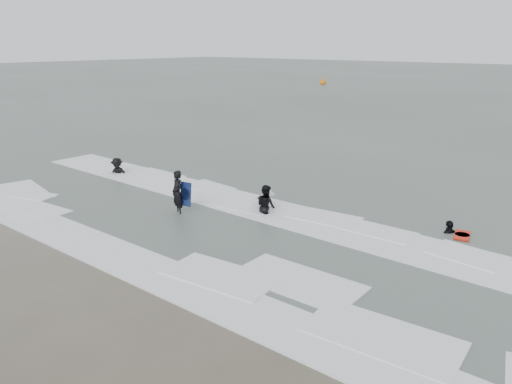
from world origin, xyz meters
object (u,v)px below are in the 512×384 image
Objects in this scene: surfer_centre at (178,214)px; surfer_right_near at (449,233)px; surfer_breaker at (118,175)px; buoy at (323,82)px; surfer_wading at (266,214)px.

surfer_right_near is at bearing 47.02° from surfer_centre.
surfer_breaker is 16.40m from surfer_right_near.
buoy reaches higher than surfer_centre.
surfer_wading is 1.07× the size of surfer_right_near.
surfer_breaker is 1.06× the size of buoy.
surfer_centre is at bearing 55.99° from surfer_wading.
surfer_centre is 64.36m from buoy.
surfer_centre is 1.04× the size of surfer_breaker.
surfer_breaker is at bearing -67.69° from buoy.
surfer_breaker is 59.45m from buoy.
surfer_wading is 9.76m from surfer_breaker.
surfer_wading is 1.01× the size of surfer_breaker.
surfer_wading reaches higher than surfer_breaker.
surfer_right_near is (9.10, 4.85, 0.00)m from surfer_centre.
surfer_wading is 1.07× the size of buoy.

